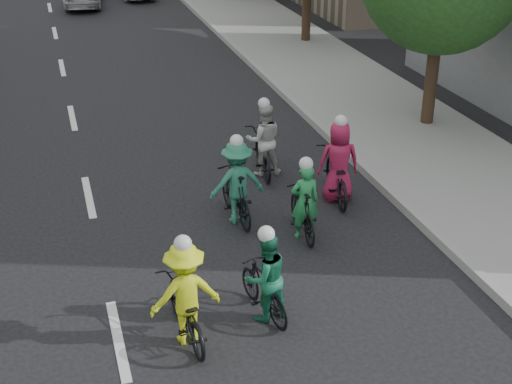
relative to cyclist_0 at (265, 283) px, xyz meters
name	(u,v)px	position (x,y,z in m)	size (l,w,h in m)	color
ground	(118,340)	(-2.29, 0.04, -0.61)	(120.00, 120.00, 0.00)	black
sidewalk_right	(346,89)	(5.71, 10.04, -0.53)	(4.00, 80.00, 0.15)	gray
curb_right	(284,94)	(3.76, 10.04, -0.52)	(0.18, 80.00, 0.18)	#999993
cyclist_0	(265,283)	(0.00, 0.00, 0.00)	(0.81, 1.53, 1.62)	black
cyclist_1	(237,188)	(0.43, 3.17, 0.10)	(1.11, 1.78, 1.82)	black
cyclist_2	(337,170)	(2.66, 3.50, 0.04)	(1.01, 2.00, 1.86)	black
cyclist_3	(263,147)	(1.58, 5.15, 0.02)	(0.87, 1.88, 1.78)	black
cyclist_4	(185,301)	(-1.29, -0.19, 0.04)	(1.10, 1.80, 1.78)	black
cyclist_5	(303,208)	(1.45, 2.24, -0.04)	(0.57, 1.61, 1.63)	black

